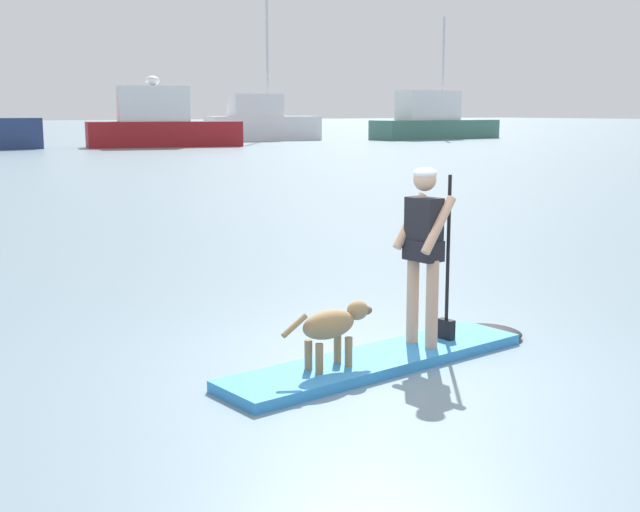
% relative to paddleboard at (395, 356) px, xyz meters
% --- Properties ---
extents(ground_plane, '(400.00, 400.00, 0.00)m').
position_rel_paddleboard_xyz_m(ground_plane, '(-0.23, -0.02, -0.05)').
color(ground_plane, slate).
extents(paddleboard, '(3.61, 1.08, 0.10)m').
position_rel_paddleboard_xyz_m(paddleboard, '(0.00, 0.00, 0.00)').
color(paddleboard, '#338CD8').
rests_on(paddleboard, ground_plane).
extents(person_paddler, '(0.63, 0.51, 1.73)m').
position_rel_paddleboard_xyz_m(person_paddler, '(0.37, 0.04, 1.06)').
color(person_paddler, tan).
rests_on(person_paddler, paddleboard).
extents(dog, '(1.03, 0.28, 0.56)m').
position_rel_paddleboard_xyz_m(dog, '(-0.77, -0.08, 0.43)').
color(dog, '#997A51').
rests_on(dog, paddleboard).
extents(moored_boat_far_starboard, '(10.25, 4.77, 4.56)m').
position_rel_paddleboard_xyz_m(moored_boat_far_starboard, '(16.30, 46.02, 1.42)').
color(moored_boat_far_starboard, maroon).
rests_on(moored_boat_far_starboard, ground_plane).
extents(moored_boat_port, '(9.29, 4.53, 12.56)m').
position_rel_paddleboard_xyz_m(moored_boat_port, '(27.73, 53.30, 1.37)').
color(moored_boat_port, white).
rests_on(moored_boat_port, ground_plane).
extents(moored_boat_far_port, '(12.23, 3.47, 9.97)m').
position_rel_paddleboard_xyz_m(moored_boat_far_port, '(41.33, 48.28, 1.43)').
color(moored_boat_far_port, '#3F7266').
rests_on(moored_boat_far_port, ground_plane).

